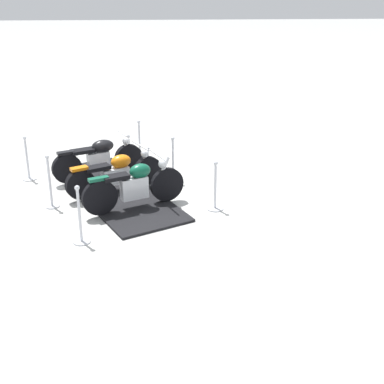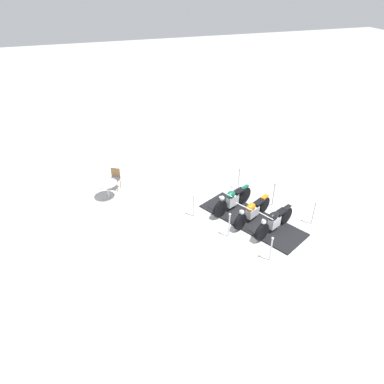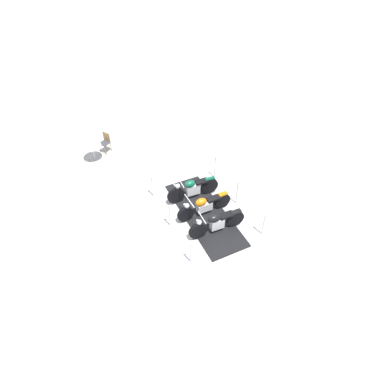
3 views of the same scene
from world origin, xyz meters
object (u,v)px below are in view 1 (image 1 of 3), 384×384
at_px(stanchion_right_front, 215,195).
at_px(motorcycle_forest, 135,185).
at_px(stanchion_left_mid, 50,188).
at_px(stanchion_left_front, 80,224).
at_px(motorcycle_black, 99,158).
at_px(stanchion_right_mid, 173,167).
at_px(stanchion_right_rear, 140,146).
at_px(motorcycle_copper, 116,173).
at_px(stanchion_left_rear, 28,165).

bearing_deg(stanchion_right_front, motorcycle_forest, 87.60).
xyz_separation_m(stanchion_left_mid, stanchion_left_front, (-1.56, -0.81, -0.04)).
xyz_separation_m(motorcycle_black, stanchion_left_front, (-3.08, 0.00, -0.14)).
bearing_deg(stanchion_left_front, stanchion_right_front, -62.57).
bearing_deg(stanchion_right_mid, stanchion_right_rear, 27.43).
height_order(motorcycle_forest, motorcycle_copper, motorcycle_forest).
xyz_separation_m(motorcycle_forest, stanchion_right_rear, (3.06, 0.04, -0.17)).
bearing_deg(stanchion_left_rear, motorcycle_forest, -125.12).
relative_size(motorcycle_forest, stanchion_right_front, 1.94).
relative_size(motorcycle_black, stanchion_right_mid, 1.88).
relative_size(motorcycle_forest, motorcycle_black, 1.00).
bearing_deg(stanchion_right_mid, motorcycle_black, 82.17).
distance_m(motorcycle_forest, stanchion_right_mid, 1.70).
distance_m(motorcycle_forest, motorcycle_black, 1.94).
height_order(motorcycle_forest, stanchion_left_front, stanchion_left_front).
height_order(motorcycle_forest, stanchion_right_rear, motorcycle_forest).
distance_m(stanchion_right_front, stanchion_right_mid, 1.76).
xyz_separation_m(motorcycle_black, stanchion_left_rear, (0.05, 1.63, -0.17)).
distance_m(stanchion_left_mid, stanchion_right_mid, 2.80).
bearing_deg(stanchion_left_front, motorcycle_copper, -11.44).
relative_size(stanchion_right_front, stanchion_right_rear, 1.01).
xyz_separation_m(motorcycle_copper, stanchion_right_mid, (0.63, -1.22, -0.13)).
height_order(motorcycle_forest, stanchion_left_mid, stanchion_left_mid).
bearing_deg(stanchion_right_rear, motorcycle_black, 147.34).
xyz_separation_m(stanchion_right_front, stanchion_left_mid, (0.28, 3.29, 0.08)).
distance_m(motorcycle_copper, motorcycle_black, 0.97).
height_order(motorcycle_black, stanchion_left_front, stanchion_left_front).
bearing_deg(stanchion_left_mid, motorcycle_black, -28.22).
bearing_deg(stanchion_right_front, motorcycle_copper, 65.39).
bearing_deg(stanchion_left_rear, stanchion_left_front, -152.57).
bearing_deg(motorcycle_forest, stanchion_left_mid, 147.94).
bearing_deg(motorcycle_black, stanchion_left_rear, 153.20).
relative_size(stanchion_left_mid, stanchion_left_front, 1.03).
bearing_deg(motorcycle_forest, stanchion_right_rear, 65.68).
distance_m(motorcycle_forest, motorcycle_copper, 0.98).
bearing_deg(stanchion_right_rear, stanchion_right_mid, -152.57).
bearing_deg(stanchion_right_mid, stanchion_left_front, 149.65).
distance_m(stanchion_right_front, stanchion_right_rear, 3.52).
bearing_deg(stanchion_right_mid, stanchion_right_front, -152.57).
xyz_separation_m(motorcycle_forest, stanchion_right_front, (-0.07, -1.58, -0.21)).
bearing_deg(stanchion_right_front, stanchion_right_mid, 27.43).
distance_m(stanchion_right_rear, stanchion_left_front, 4.50).
bearing_deg(motorcycle_copper, stanchion_right_rear, 50.57).
height_order(motorcycle_black, stanchion_left_rear, stanchion_left_rear).
bearing_deg(motorcycle_black, stanchion_right_rear, 32.18).
height_order(stanchion_right_front, stanchion_left_front, stanchion_left_front).
relative_size(motorcycle_copper, stanchion_left_front, 1.83).
bearing_deg(stanchion_right_front, stanchion_left_rear, 65.86).
distance_m(stanchion_right_rear, stanchion_left_rear, 2.79).
xyz_separation_m(stanchion_right_rear, stanchion_left_rear, (-1.29, 2.48, -0.02)).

